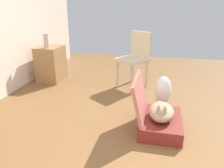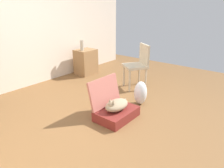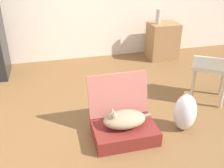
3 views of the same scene
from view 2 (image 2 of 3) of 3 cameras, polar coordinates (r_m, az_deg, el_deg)
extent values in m
plane|color=brown|center=(3.32, -3.37, -9.57)|extent=(7.68, 7.68, 0.00)
cube|color=beige|center=(4.73, -25.12, 14.30)|extent=(6.40, 0.12, 2.60)
cube|color=maroon|center=(3.31, 1.27, -8.16)|extent=(0.65, 0.47, 0.15)
cube|color=#B26356|center=(3.31, -2.07, -2.17)|extent=(0.65, 0.14, 0.46)
ellipsoid|color=#998466|center=(3.24, 1.29, -5.78)|extent=(0.44, 0.28, 0.15)
sphere|color=#998466|center=(3.13, -0.07, -5.89)|extent=(0.12, 0.12, 0.12)
cone|color=#998466|center=(3.08, 0.38, -4.86)|extent=(0.05, 0.05, 0.05)
cone|color=#998466|center=(3.12, -0.53, -4.54)|extent=(0.05, 0.05, 0.05)
cylinder|color=#998466|center=(3.42, 2.78, -4.94)|extent=(0.20, 0.03, 0.07)
ellipsoid|color=silver|center=(3.74, 7.83, -2.45)|extent=(0.24, 0.23, 0.43)
cube|color=olive|center=(5.42, -7.19, 6.05)|extent=(0.50, 0.41, 0.64)
cylinder|color=#B7AD99|center=(5.23, -8.28, 10.45)|extent=(0.09, 0.09, 0.25)
cylinder|color=beige|center=(4.57, 3.29, 2.26)|extent=(0.04, 0.04, 0.46)
cylinder|color=beige|center=(4.27, 4.87, 0.85)|extent=(0.04, 0.04, 0.46)
cylinder|color=beige|center=(4.70, 7.41, 2.65)|extent=(0.04, 0.04, 0.46)
cylinder|color=beige|center=(4.41, 9.22, 1.30)|extent=(0.04, 0.04, 0.46)
cube|color=beige|center=(4.41, 6.33, 4.92)|extent=(0.61, 0.61, 0.05)
cube|color=beige|center=(4.43, 8.88, 8.06)|extent=(0.26, 0.36, 0.43)
camera|label=1|loc=(1.85, -50.29, 4.71)|focal=35.26mm
camera|label=3|loc=(1.66, 53.22, 16.25)|focal=41.84mm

